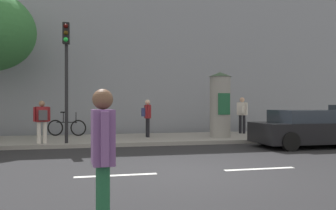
% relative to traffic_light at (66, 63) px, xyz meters
% --- Properties ---
extents(ground_plane, '(80.00, 80.00, 0.00)m').
position_rel_traffic_light_xyz_m(ground_plane, '(3.13, -5.24, -3.06)').
color(ground_plane, '#232326').
extents(sidewalk_curb, '(36.00, 4.00, 0.15)m').
position_rel_traffic_light_xyz_m(sidewalk_curb, '(3.13, 1.76, -2.99)').
color(sidewalk_curb, gray).
rests_on(sidewalk_curb, ground_plane).
extents(lane_markings, '(25.80, 0.16, 0.01)m').
position_rel_traffic_light_xyz_m(lane_markings, '(3.13, -5.24, -3.06)').
color(lane_markings, silver).
rests_on(lane_markings, ground_plane).
extents(building_backdrop, '(36.00, 5.00, 10.11)m').
position_rel_traffic_light_xyz_m(building_backdrop, '(3.13, 6.76, 2.00)').
color(building_backdrop, gray).
rests_on(building_backdrop, ground_plane).
extents(traffic_light, '(0.24, 0.45, 4.33)m').
position_rel_traffic_light_xyz_m(traffic_light, '(0.00, 0.00, 0.00)').
color(traffic_light, black).
rests_on(traffic_light, sidewalk_curb).
extents(poster_column, '(0.97, 0.97, 2.80)m').
position_rel_traffic_light_xyz_m(poster_column, '(6.30, 1.06, -1.49)').
color(poster_column, gray).
rests_on(poster_column, sidewalk_curb).
extents(pedestrian_in_red_top, '(0.27, 0.63, 1.73)m').
position_rel_traffic_light_xyz_m(pedestrian_in_red_top, '(1.01, -8.80, -2.04)').
color(pedestrian_in_red_top, '#1E5938').
rests_on(pedestrian_in_red_top, ground_plane).
extents(pedestrian_in_dark_shirt, '(0.51, 0.50, 1.76)m').
position_rel_traffic_light_xyz_m(pedestrian_in_dark_shirt, '(8.03, 2.61, -1.87)').
color(pedestrian_in_dark_shirt, black).
rests_on(pedestrian_in_dark_shirt, sidewalk_curb).
extents(pedestrian_tallest, '(0.39, 0.65, 1.62)m').
position_rel_traffic_light_xyz_m(pedestrian_tallest, '(3.24, 1.80, -1.94)').
color(pedestrian_tallest, black).
rests_on(pedestrian_tallest, sidewalk_curb).
extents(pedestrian_near_pole, '(0.57, 0.47, 1.54)m').
position_rel_traffic_light_xyz_m(pedestrian_near_pole, '(-0.86, 0.23, -2.00)').
color(pedestrian_near_pole, silver).
rests_on(pedestrian_near_pole, sidewalk_curb).
extents(bicycle_leaning, '(1.72, 0.54, 1.09)m').
position_rel_traffic_light_xyz_m(bicycle_leaning, '(-0.19, 3.14, -2.52)').
color(bicycle_leaning, black).
rests_on(bicycle_leaning, sidewalk_curb).
extents(parked_car_dark, '(4.48, 2.00, 1.36)m').
position_rel_traffic_light_xyz_m(parked_car_dark, '(8.87, -1.69, -2.39)').
color(parked_car_dark, black).
rests_on(parked_car_dark, ground_plane).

